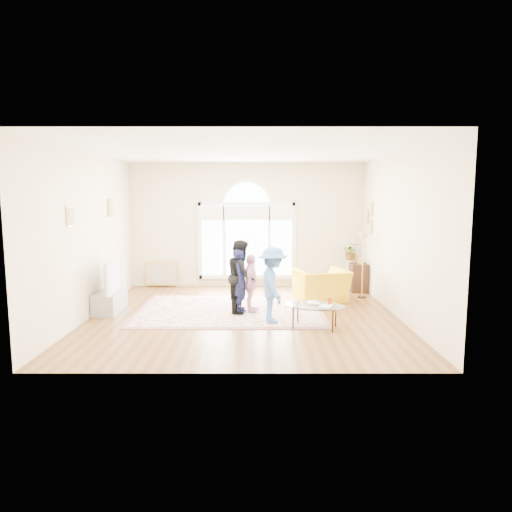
{
  "coord_description": "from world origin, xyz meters",
  "views": [
    {
      "loc": [
        0.24,
        -8.82,
        2.34
      ],
      "look_at": [
        0.24,
        0.3,
        1.15
      ],
      "focal_mm": 32.0,
      "sensor_mm": 36.0,
      "label": 1
    }
  ],
  "objects_px": {
    "television": "(109,276)",
    "armchair": "(321,286)",
    "tv_console": "(110,301)",
    "coffee_table": "(315,306)",
    "area_rug": "(230,310)"
  },
  "relations": [
    {
      "from": "area_rug",
      "to": "coffee_table",
      "type": "bearing_deg",
      "value": -38.77
    },
    {
      "from": "television",
      "to": "armchair",
      "type": "xyz_separation_m",
      "value": [
        4.45,
        0.92,
        -0.39
      ]
    },
    {
      "from": "television",
      "to": "armchair",
      "type": "distance_m",
      "value": 4.56
    },
    {
      "from": "area_rug",
      "to": "television",
      "type": "xyz_separation_m",
      "value": [
        -2.45,
        -0.1,
        0.74
      ]
    },
    {
      "from": "area_rug",
      "to": "television",
      "type": "bearing_deg",
      "value": -177.55
    },
    {
      "from": "area_rug",
      "to": "television",
      "type": "height_order",
      "value": "television"
    },
    {
      "from": "area_rug",
      "to": "armchair",
      "type": "xyz_separation_m",
      "value": [
        2.0,
        0.81,
        0.35
      ]
    },
    {
      "from": "coffee_table",
      "to": "armchair",
      "type": "bearing_deg",
      "value": 96.04
    },
    {
      "from": "coffee_table",
      "to": "armchair",
      "type": "height_order",
      "value": "armchair"
    },
    {
      "from": "area_rug",
      "to": "television",
      "type": "relative_size",
      "value": 3.18
    },
    {
      "from": "tv_console",
      "to": "coffee_table",
      "type": "height_order",
      "value": "coffee_table"
    },
    {
      "from": "television",
      "to": "coffee_table",
      "type": "xyz_separation_m",
      "value": [
        4.03,
        -1.17,
        -0.35
      ]
    },
    {
      "from": "tv_console",
      "to": "armchair",
      "type": "distance_m",
      "value": 4.55
    },
    {
      "from": "television",
      "to": "area_rug",
      "type": "bearing_deg",
      "value": 2.45
    },
    {
      "from": "tv_console",
      "to": "coffee_table",
      "type": "xyz_separation_m",
      "value": [
        4.04,
        -1.17,
        0.19
      ]
    }
  ]
}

